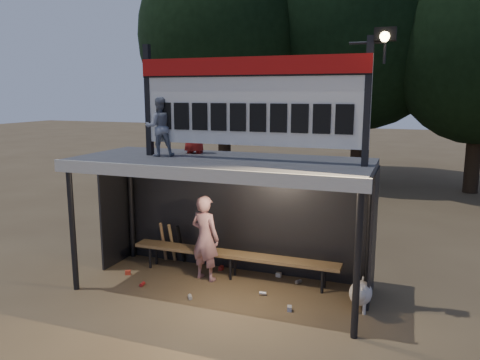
% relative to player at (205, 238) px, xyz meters
% --- Properties ---
extents(ground, '(80.00, 80.00, 0.00)m').
position_rel_player_xyz_m(ground, '(0.44, -0.30, -0.79)').
color(ground, brown).
rests_on(ground, ground).
extents(player, '(0.65, 0.50, 1.59)m').
position_rel_player_xyz_m(player, '(0.00, 0.00, 0.00)').
color(player, silver).
rests_on(player, ground).
extents(child_a, '(0.62, 0.59, 1.02)m').
position_rel_player_xyz_m(child_a, '(-0.67, -0.35, 2.03)').
color(child_a, gray).
rests_on(child_a, dugout_shelter).
extents(child_b, '(0.50, 0.35, 0.98)m').
position_rel_player_xyz_m(child_b, '(-0.29, 0.22, 2.01)').
color(child_b, '#A81F19').
rests_on(child_b, dugout_shelter).
extents(dugout_shelter, '(5.10, 2.08, 2.32)m').
position_rel_player_xyz_m(dugout_shelter, '(0.44, -0.06, 1.05)').
color(dugout_shelter, '#404042').
rests_on(dugout_shelter, ground).
extents(scoreboard_assembly, '(4.10, 0.27, 1.99)m').
position_rel_player_xyz_m(scoreboard_assembly, '(1.00, -0.31, 2.53)').
color(scoreboard_assembly, black).
rests_on(scoreboard_assembly, dugout_shelter).
extents(bench, '(4.00, 0.35, 0.48)m').
position_rel_player_xyz_m(bench, '(0.44, 0.25, -0.36)').
color(bench, olive).
rests_on(bench, ground).
extents(tree_left, '(6.46, 6.46, 9.27)m').
position_rel_player_xyz_m(tree_left, '(-3.56, 9.70, 4.72)').
color(tree_left, '#2F2015').
rests_on(tree_left, ground).
extents(tree_mid, '(7.22, 7.22, 10.36)m').
position_rel_player_xyz_m(tree_mid, '(1.44, 11.20, 5.37)').
color(tree_mid, black).
rests_on(tree_mid, ground).
extents(dog, '(0.36, 0.81, 0.49)m').
position_rel_player_xyz_m(dog, '(2.83, -0.29, -0.52)').
color(dog, white).
rests_on(dog, ground).
extents(bats, '(0.48, 0.32, 0.84)m').
position_rel_player_xyz_m(bats, '(-0.98, 0.52, -0.36)').
color(bats, olive).
rests_on(bats, ground).
extents(litter, '(3.37, 1.55, 0.08)m').
position_rel_player_xyz_m(litter, '(0.46, -0.17, -0.76)').
color(litter, red).
rests_on(litter, ground).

